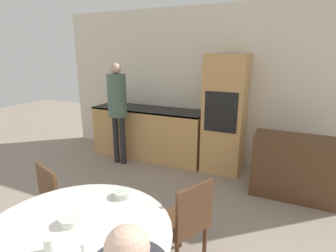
{
  "coord_description": "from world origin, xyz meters",
  "views": [
    {
      "loc": [
        1.08,
        0.34,
        1.85
      ],
      "look_at": [
        -0.01,
        2.72,
        1.12
      ],
      "focal_mm": 28.0,
      "sensor_mm": 36.0,
      "label": 1
    }
  ],
  "objects_px": {
    "cup": "(50,245)",
    "bowl_near": "(70,220)",
    "person_standing": "(117,103)",
    "chair_far_left": "(39,209)",
    "oven_unit": "(225,114)",
    "bowl_centre": "(123,194)",
    "sideboard": "(295,167)",
    "chair_far_right": "(186,221)"
  },
  "relations": [
    {
      "from": "cup",
      "to": "bowl_near",
      "type": "height_order",
      "value": "cup"
    },
    {
      "from": "cup",
      "to": "person_standing",
      "type": "bearing_deg",
      "value": 117.92
    },
    {
      "from": "chair_far_left",
      "to": "cup",
      "type": "xyz_separation_m",
      "value": [
        0.81,
        -0.55,
        0.32
      ]
    },
    {
      "from": "cup",
      "to": "bowl_near",
      "type": "distance_m",
      "value": 0.26
    },
    {
      "from": "oven_unit",
      "to": "person_standing",
      "type": "height_order",
      "value": "oven_unit"
    },
    {
      "from": "bowl_centre",
      "to": "cup",
      "type": "bearing_deg",
      "value": -92.89
    },
    {
      "from": "sideboard",
      "to": "bowl_centre",
      "type": "distance_m",
      "value": 2.43
    },
    {
      "from": "chair_far_left",
      "to": "chair_far_right",
      "type": "bearing_deg",
      "value": 35.44
    },
    {
      "from": "sideboard",
      "to": "chair_far_right",
      "type": "bearing_deg",
      "value": -115.8
    },
    {
      "from": "chair_far_right",
      "to": "person_standing",
      "type": "bearing_deg",
      "value": -106.27
    },
    {
      "from": "oven_unit",
      "to": "sideboard",
      "type": "xyz_separation_m",
      "value": [
        1.06,
        -0.47,
        -0.51
      ]
    },
    {
      "from": "person_standing",
      "to": "bowl_centre",
      "type": "relative_size",
      "value": 12.0
    },
    {
      "from": "bowl_centre",
      "to": "sideboard",
      "type": "bearing_deg",
      "value": 57.8
    },
    {
      "from": "person_standing",
      "to": "bowl_near",
      "type": "height_order",
      "value": "person_standing"
    },
    {
      "from": "oven_unit",
      "to": "bowl_centre",
      "type": "bearing_deg",
      "value": -95.04
    },
    {
      "from": "cup",
      "to": "bowl_near",
      "type": "relative_size",
      "value": 0.65
    },
    {
      "from": "sideboard",
      "to": "chair_far_left",
      "type": "height_order",
      "value": "chair_far_left"
    },
    {
      "from": "oven_unit",
      "to": "chair_far_left",
      "type": "distance_m",
      "value": 2.86
    },
    {
      "from": "bowl_centre",
      "to": "chair_far_right",
      "type": "bearing_deg",
      "value": 32.11
    },
    {
      "from": "sideboard",
      "to": "chair_far_left",
      "type": "distance_m",
      "value": 3.02
    },
    {
      "from": "sideboard",
      "to": "bowl_near",
      "type": "height_order",
      "value": "sideboard"
    },
    {
      "from": "sideboard",
      "to": "cup",
      "type": "distance_m",
      "value": 3.03
    },
    {
      "from": "person_standing",
      "to": "oven_unit",
      "type": "bearing_deg",
      "value": 16.59
    },
    {
      "from": "person_standing",
      "to": "cup",
      "type": "distance_m",
      "value": 3.04
    },
    {
      "from": "oven_unit",
      "to": "cup",
      "type": "relative_size",
      "value": 19.88
    },
    {
      "from": "bowl_near",
      "to": "bowl_centre",
      "type": "bearing_deg",
      "value": 74.19
    },
    {
      "from": "oven_unit",
      "to": "bowl_near",
      "type": "distance_m",
      "value": 2.96
    },
    {
      "from": "chair_far_left",
      "to": "person_standing",
      "type": "distance_m",
      "value": 2.28
    },
    {
      "from": "chair_far_left",
      "to": "oven_unit",
      "type": "bearing_deg",
      "value": 86.52
    },
    {
      "from": "chair_far_left",
      "to": "cup",
      "type": "distance_m",
      "value": 1.03
    },
    {
      "from": "chair_far_left",
      "to": "person_standing",
      "type": "xyz_separation_m",
      "value": [
        -0.61,
        2.12,
        0.57
      ]
    },
    {
      "from": "chair_far_right",
      "to": "bowl_near",
      "type": "height_order",
      "value": "chair_far_right"
    },
    {
      "from": "chair_far_left",
      "to": "bowl_centre",
      "type": "bearing_deg",
      "value": 26.46
    },
    {
      "from": "person_standing",
      "to": "bowl_centre",
      "type": "distance_m",
      "value": 2.49
    },
    {
      "from": "oven_unit",
      "to": "bowl_centre",
      "type": "height_order",
      "value": "oven_unit"
    },
    {
      "from": "bowl_near",
      "to": "bowl_centre",
      "type": "relative_size",
      "value": 1.0
    },
    {
      "from": "bowl_near",
      "to": "oven_unit",
      "type": "bearing_deg",
      "value": 83.34
    },
    {
      "from": "oven_unit",
      "to": "cup",
      "type": "bearing_deg",
      "value": -94.58
    },
    {
      "from": "chair_far_left",
      "to": "bowl_near",
      "type": "height_order",
      "value": "chair_far_left"
    },
    {
      "from": "person_standing",
      "to": "cup",
      "type": "relative_size",
      "value": 18.33
    },
    {
      "from": "person_standing",
      "to": "chair_far_left",
      "type": "bearing_deg",
      "value": -73.99
    },
    {
      "from": "chair_far_right",
      "to": "bowl_near",
      "type": "relative_size",
      "value": 6.1
    }
  ]
}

